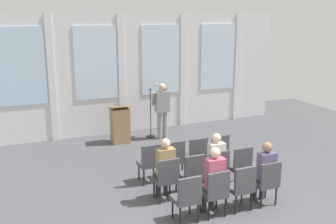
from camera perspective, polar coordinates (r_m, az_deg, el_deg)
ground_plane at (r=7.79m, az=9.90°, el=-15.21°), size 16.71×16.71×0.00m
rear_partition at (r=12.79m, az=-5.46°, el=5.70°), size 10.74×0.14×3.79m
speaker at (r=12.07m, az=-0.88°, el=0.77°), size 0.52×0.69×1.73m
mic_stand at (r=12.39m, az=-2.50°, el=-2.09°), size 0.28×0.28×1.55m
lectern at (r=11.87m, az=-6.92°, el=-1.81°), size 0.60×0.48×1.16m
chair_r0_c0 at (r=9.01m, az=-2.64°, el=-7.05°), size 0.46×0.44×0.94m
chair_r0_c1 at (r=9.22m, az=0.81°, el=-6.53°), size 0.46×0.44×0.94m
chair_r0_c2 at (r=9.47m, az=4.09°, el=-6.02°), size 0.46×0.44×0.94m
chair_r0_c3 at (r=9.74m, az=7.20°, el=-5.52°), size 0.46×0.44×0.94m
chair_r1_c0 at (r=8.19m, az=-0.22°, el=-9.29°), size 0.46×0.44×0.94m
audience_r1_c0 at (r=8.18m, az=-0.45°, el=-7.75°), size 0.36×0.39×1.34m
chair_r1_c1 at (r=8.42m, az=3.52°, el=-8.64°), size 0.46×0.44×0.94m
chair_r1_c2 at (r=8.68m, az=7.03°, el=-8.00°), size 0.46×0.44×0.94m
audience_r1_c2 at (r=8.68m, az=6.80°, el=-6.67°), size 0.36×0.39×1.30m
chair_r1_c3 at (r=8.98m, az=10.32°, el=-7.37°), size 0.46×0.44×0.94m
chair_r2_c0 at (r=7.39m, az=2.77°, el=-11.99°), size 0.46×0.44×0.94m
chair_r2_c1 at (r=7.65m, az=6.83°, el=-11.15°), size 0.46×0.44×0.94m
audience_r2_c1 at (r=7.62m, az=6.57°, el=-9.41°), size 0.36×0.39×1.37m
chair_r2_c2 at (r=7.94m, az=10.58°, el=-10.32°), size 0.46×0.44×0.94m
chair_r2_c3 at (r=8.26m, az=14.04°, el=-9.52°), size 0.46×0.44×0.94m
audience_r2_c3 at (r=8.24m, az=13.78°, el=-8.06°), size 0.36×0.39×1.32m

